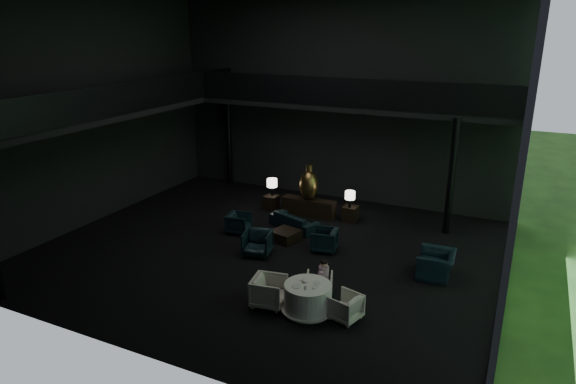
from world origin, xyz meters
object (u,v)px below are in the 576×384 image
at_px(side_table_right, 350,214).
at_px(dining_chair_east, 345,306).
at_px(window_armchair, 437,259).
at_px(lounge_armchair_west, 239,222).
at_px(dining_table, 308,300).
at_px(table_lamp_right, 350,196).
at_px(coffee_table, 285,236).
at_px(dining_chair_west, 269,289).
at_px(console, 309,207).
at_px(table_lamp_left, 272,184).
at_px(sofa, 295,219).
at_px(side_table_left, 271,202).
at_px(lounge_armchair_east, 324,239).
at_px(lounge_armchair_south, 257,241).
at_px(bronze_urn, 309,185).
at_px(dining_chair_north, 319,285).
at_px(child, 324,270).

height_order(side_table_right, dining_chair_east, dining_chair_east).
bearing_deg(window_armchair, side_table_right, -134.17).
bearing_deg(dining_chair_east, lounge_armchair_west, -109.13).
height_order(window_armchair, dining_table, window_armchair).
xyz_separation_m(table_lamp_right, lounge_armchair_west, (-3.10, -2.61, -0.62)).
xyz_separation_m(lounge_armchair_west, window_armchair, (6.73, -0.36, 0.15)).
xyz_separation_m(coffee_table, dining_chair_west, (1.42, -3.88, 0.28)).
xyz_separation_m(console, table_lamp_left, (-1.60, 0.11, 0.69)).
xyz_separation_m(sofa, coffee_table, (0.19, -1.12, -0.16)).
bearing_deg(side_table_left, table_lamp_right, 0.06).
bearing_deg(lounge_armchair_west, table_lamp_left, -7.81).
bearing_deg(sofa, lounge_armchair_west, 57.55).
bearing_deg(dining_table, lounge_armchair_east, 105.43).
relative_size(console, lounge_armchair_east, 2.55).
bearing_deg(coffee_table, lounge_armchair_west, -177.65).
relative_size(table_lamp_left, side_table_right, 1.18).
xyz_separation_m(table_lamp_left, lounge_armchair_east, (3.31, -2.78, -0.61)).
bearing_deg(lounge_armchair_east, side_table_right, 171.78).
xyz_separation_m(table_lamp_left, window_armchair, (6.83, -3.05, -0.48)).
height_order(table_lamp_right, lounge_armchair_south, table_lamp_right).
distance_m(window_armchair, coffee_table, 5.01).
relative_size(bronze_urn, window_armchair, 1.08).
height_order(lounge_armchair_west, lounge_armchair_east, lounge_armchair_east).
bearing_deg(table_lamp_right, lounge_armchair_south, -112.91).
height_order(lounge_armchair_east, window_armchair, window_armchair).
height_order(lounge_armchair_west, coffee_table, lounge_armchair_west).
xyz_separation_m(sofa, dining_chair_north, (2.60, -4.03, -0.02)).
relative_size(console, dining_chair_east, 3.04).
height_order(console, dining_table, dining_table).
relative_size(lounge_armchair_east, child, 1.40).
distance_m(lounge_armchair_east, coffee_table, 1.48).
bearing_deg(lounge_armchair_south, dining_chair_north, -42.26).
distance_m(console, dining_chair_east, 7.16).
distance_m(lounge_armchair_east, lounge_armchair_south, 2.14).
relative_size(lounge_armchair_west, lounge_armchair_east, 0.94).
distance_m(bronze_urn, side_table_left, 1.86).
distance_m(table_lamp_right, lounge_armchair_west, 4.10).
relative_size(side_table_left, sofa, 0.31).
bearing_deg(sofa, table_lamp_right, -116.87).
distance_m(side_table_right, dining_chair_north, 5.67).
distance_m(lounge_armchair_east, child, 2.85).
bearing_deg(lounge_armchair_west, sofa, -62.72).
bearing_deg(window_armchair, dining_chair_west, -49.72).
bearing_deg(dining_chair_north, child, -141.74).
xyz_separation_m(side_table_right, lounge_armchair_east, (0.11, -2.82, 0.12)).
distance_m(side_table_left, window_armchair, 7.45).
bearing_deg(lounge_armchair_west, lounge_armchair_south, -141.95).
relative_size(window_armchair, dining_chair_west, 1.33).
height_order(sofa, child, child).
bearing_deg(side_table_left, lounge_armchair_west, -87.75).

